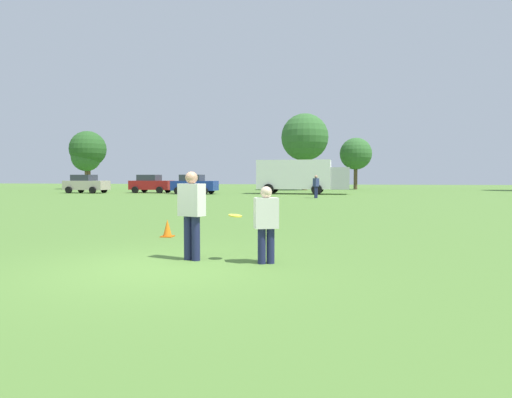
% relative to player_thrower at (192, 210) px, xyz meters
% --- Properties ---
extents(ground_plane, '(163.20, 163.20, 0.00)m').
position_rel_player_thrower_xyz_m(ground_plane, '(-0.44, -0.85, -0.99)').
color(ground_plane, '#517A33').
extents(player_thrower, '(0.55, 0.43, 1.76)m').
position_rel_player_thrower_xyz_m(player_thrower, '(0.00, 0.00, 0.00)').
color(player_thrower, '#1E234C').
rests_on(player_thrower, ground).
extents(player_defender, '(0.50, 0.39, 1.47)m').
position_rel_player_thrower_xyz_m(player_defender, '(1.50, -0.09, -0.17)').
color(player_defender, '#1E234C').
rests_on(player_defender, ground).
extents(frisbee, '(0.27, 0.27, 0.07)m').
position_rel_player_thrower_xyz_m(frisbee, '(0.86, 0.10, -0.10)').
color(frisbee, yellow).
extents(traffic_cone, '(0.32, 0.32, 0.48)m').
position_rel_player_thrower_xyz_m(traffic_cone, '(-1.71, 3.03, -0.76)').
color(traffic_cone, '#D8590C').
rests_on(traffic_cone, ground).
extents(parked_car_near_left, '(4.27, 2.34, 1.82)m').
position_rel_player_thrower_xyz_m(parked_car_near_left, '(-21.26, 31.08, -0.07)').
color(parked_car_near_left, '#B7AD99').
rests_on(parked_car_near_left, ground).
extents(parked_car_mid_left, '(4.27, 2.34, 1.82)m').
position_rel_player_thrower_xyz_m(parked_car_mid_left, '(-15.07, 32.64, -0.07)').
color(parked_car_mid_left, maroon).
rests_on(parked_car_mid_left, ground).
extents(parked_car_center, '(4.27, 2.34, 1.82)m').
position_rel_player_thrower_xyz_m(parked_car_center, '(-9.97, 30.78, -0.07)').
color(parked_car_center, navy).
rests_on(parked_car_center, ground).
extents(box_truck, '(8.59, 3.23, 3.18)m').
position_rel_player_thrower_xyz_m(box_truck, '(-0.04, 32.37, 0.76)').
color(box_truck, white).
rests_on(box_truck, ground).
extents(bystander_sideline_watcher, '(0.48, 0.55, 1.75)m').
position_rel_player_thrower_xyz_m(bystander_sideline_watcher, '(1.62, 24.95, -0.00)').
color(bystander_sideline_watcher, '#1E234C').
rests_on(bystander_sideline_watcher, ground).
extents(tree_west_maple, '(3.71, 3.71, 6.02)m').
position_rel_player_thrower_xyz_m(tree_west_maple, '(-28.49, 43.07, 3.15)').
color(tree_west_maple, brown).
rests_on(tree_west_maple, ground).
extents(tree_center_elm, '(4.63, 4.63, 7.52)m').
position_rel_player_thrower_xyz_m(tree_center_elm, '(-28.32, 43.26, 4.18)').
color(tree_center_elm, brown).
rests_on(tree_center_elm, ground).
extents(tree_east_birch, '(5.63, 5.63, 9.14)m').
position_rel_player_thrower_xyz_m(tree_east_birch, '(-0.37, 43.70, 5.30)').
color(tree_east_birch, brown).
rests_on(tree_east_birch, ground).
extents(tree_east_oak, '(4.02, 4.02, 6.53)m').
position_rel_player_thrower_xyz_m(tree_east_oak, '(5.84, 47.73, 3.50)').
color(tree_east_oak, brown).
rests_on(tree_east_oak, ground).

